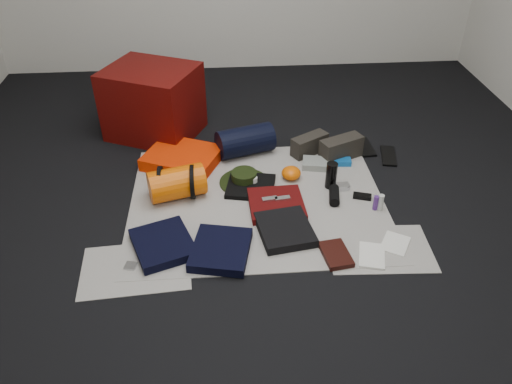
{
  "coord_description": "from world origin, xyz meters",
  "views": [
    {
      "loc": [
        -0.21,
        -2.53,
        1.91
      ],
      "look_at": [
        -0.01,
        -0.04,
        0.1
      ],
      "focal_mm": 35.0,
      "sensor_mm": 36.0,
      "label": 1
    }
  ],
  "objects": [
    {
      "name": "water_bottle",
      "position": [
        0.49,
        0.11,
        0.1
      ],
      "size": [
        0.07,
        0.07,
        0.18
      ],
      "primitive_type": "cylinder",
      "rotation": [
        0.0,
        0.0,
        -0.01
      ],
      "color": "black",
      "rests_on": "newspaper_mat"
    },
    {
      "name": "key_cluster",
      "position": [
        -0.73,
        -0.54,
        0.01
      ],
      "size": [
        0.07,
        0.07,
        0.01
      ],
      "primitive_type": "cube",
      "rotation": [
        0.0,
        0.0,
        -0.23
      ],
      "color": "silver",
      "rests_on": "newspaper_mat"
    },
    {
      "name": "sack_strap_left",
      "position": [
        -0.6,
        0.09,
        0.11
      ],
      "size": [
        0.02,
        0.22,
        0.22
      ],
      "primitive_type": "cylinder",
      "rotation": [
        0.0,
        1.57,
        0.0
      ],
      "color": "black",
      "rests_on": "newspaper_mat"
    },
    {
      "name": "sack_strap_right",
      "position": [
        -0.4,
        0.09,
        0.11
      ],
      "size": [
        0.03,
        0.22,
        0.22
      ],
      "primitive_type": "cylinder",
      "rotation": [
        0.0,
        1.57,
        0.0
      ],
      "color": "black",
      "rests_on": "newspaper_mat"
    },
    {
      "name": "newspaper_mat",
      "position": [
        0.0,
        0.0,
        0.0
      ],
      "size": [
        1.6,
        1.3,
        0.01
      ],
      "primitive_type": "cube",
      "color": "beige",
      "rests_on": "floor"
    },
    {
      "name": "black_tshirt",
      "position": [
        -0.03,
        0.14,
        0.02
      ],
      "size": [
        0.35,
        0.34,
        0.03
      ],
      "primitive_type": "cube",
      "rotation": [
        0.0,
        0.0,
        -0.2
      ],
      "color": "black",
      "rests_on": "newspaper_mat"
    },
    {
      "name": "tape_roll",
      "position": [
        -0.01,
        0.17,
        0.05
      ],
      "size": [
        0.05,
        0.05,
        0.03
      ],
      "primitive_type": "cylinder",
      "color": "white",
      "rests_on": "black_tshirt"
    },
    {
      "name": "map_printout",
      "position": [
        0.75,
        -0.47,
        0.01
      ],
      "size": [
        0.21,
        0.23,
        0.01
      ],
      "primitive_type": "cube",
      "rotation": [
        0.0,
        0.0,
        -0.54
      ],
      "color": "silver",
      "rests_on": "newspaper_mat"
    },
    {
      "name": "sleeping_pad",
      "position": [
        -0.49,
        0.48,
        0.05
      ],
      "size": [
        0.6,
        0.56,
        0.09
      ],
      "primitive_type": "cube",
      "rotation": [
        0.0,
        0.0,
        -0.42
      ],
      "color": "#EB2E02",
      "rests_on": "newspaper_mat"
    },
    {
      "name": "hiking_boot_right",
      "position": [
        0.64,
        0.47,
        0.08
      ],
      "size": [
        0.33,
        0.23,
        0.16
      ],
      "primitive_type": "cube",
      "rotation": [
        0.0,
        0.0,
        0.42
      ],
      "color": "#2C2922",
      "rests_on": "newspaper_mat"
    },
    {
      "name": "compact_camera",
      "position": [
        0.56,
        0.08,
        0.03
      ],
      "size": [
        0.1,
        0.07,
        0.04
      ],
      "primitive_type": "cube",
      "rotation": [
        0.0,
        0.0,
        0.1
      ],
      "color": "silver",
      "rests_on": "newspaper_mat"
    },
    {
      "name": "hiking_boot_left",
      "position": [
        0.42,
        0.55,
        0.08
      ],
      "size": [
        0.29,
        0.23,
        0.14
      ],
      "primitive_type": "cube",
      "rotation": [
        0.0,
        0.0,
        0.55
      ],
      "color": "#2C2922",
      "rests_on": "newspaper_mat"
    },
    {
      "name": "orange_stuff_sack",
      "position": [
        0.25,
        0.23,
        0.05
      ],
      "size": [
        0.16,
        0.16,
        0.09
      ],
      "primitive_type": "ellipsoid",
      "rotation": [
        0.0,
        0.0,
        0.31
      ],
      "color": "#DE5703",
      "rests_on": "newspaper_mat"
    },
    {
      "name": "toiletry_purple",
      "position": [
        0.72,
        -0.14,
        0.05
      ],
      "size": [
        0.04,
        0.04,
        0.1
      ],
      "primitive_type": "cylinder",
      "rotation": [
        0.0,
        0.0,
        -0.26
      ],
      "color": "#4A2373",
      "rests_on": "newspaper_mat"
    },
    {
      "name": "floor",
      "position": [
        0.0,
        0.0,
        -0.01
      ],
      "size": [
        4.5,
        4.5,
        0.02
      ],
      "primitive_type": "cube",
      "color": "black",
      "rests_on": "ground"
    },
    {
      "name": "boonie_crown",
      "position": [
        -0.07,
        0.21,
        0.05
      ],
      "size": [
        0.17,
        0.17,
        0.07
      ],
      "primitive_type": "cylinder",
      "color": "black",
      "rests_on": "boonie_brim"
    },
    {
      "name": "trousers_navy_b",
      "position": [
        -0.24,
        -0.47,
        0.03
      ],
      "size": [
        0.37,
        0.41,
        0.05
      ],
      "primitive_type": "cube",
      "rotation": [
        0.0,
        0.0,
        -0.21
      ],
      "color": "black",
      "rests_on": "newspaper_mat"
    },
    {
      "name": "red_cabinet",
      "position": [
        -0.71,
        0.95,
        0.26
      ],
      "size": [
        0.79,
        0.74,
        0.52
      ],
      "primitive_type": "cube",
      "rotation": [
        0.0,
        0.0,
        -0.43
      ],
      "color": "#530806",
      "rests_on": "floor"
    },
    {
      "name": "flip_flop_right",
      "position": [
        0.99,
        0.46,
        0.01
      ],
      "size": [
        0.15,
        0.28,
        0.01
      ],
      "primitive_type": "cube",
      "rotation": [
        0.0,
        0.0,
        -0.21
      ],
      "color": "black",
      "rests_on": "floor"
    },
    {
      "name": "energy_bar_a",
      "position": [
        0.07,
        -0.06,
        0.06
      ],
      "size": [
        0.1,
        0.05,
        0.01
      ],
      "primitive_type": "cube",
      "rotation": [
        0.0,
        0.0,
        0.14
      ],
      "color": "silver",
      "rests_on": "red_shirt"
    },
    {
      "name": "cyan_case",
      "position": [
        0.63,
        0.38,
        0.03
      ],
      "size": [
        0.13,
        0.09,
        0.04
      ],
      "primitive_type": "cube",
      "rotation": [
        0.0,
        0.0,
        -0.09
      ],
      "color": "#10569E",
      "rests_on": "newspaper_mat"
    },
    {
      "name": "newspaper_sheet_front_left",
      "position": [
        -0.7,
        -0.55,
        0.0
      ],
      "size": [
        0.61,
        0.44,
        0.0
      ],
      "primitive_type": "cube",
      "rotation": [
        0.0,
        0.0,
        0.07
      ],
      "color": "beige",
      "rests_on": "floor"
    },
    {
      "name": "first_aid_pouch",
      "position": [
        0.44,
        0.37,
        0.03
      ],
      "size": [
        0.21,
        0.17,
        0.05
      ],
      "primitive_type": "cube",
      "rotation": [
        0.0,
        0.0,
        -0.19
      ],
      "color": "gray",
      "rests_on": "newspaper_mat"
    },
    {
      "name": "flip_flop_left",
      "position": [
        0.85,
        0.61,
        0.01
      ],
      "size": [
        0.12,
        0.3,
        0.02
      ],
      "primitive_type": "cube",
      "rotation": [
        0.0,
        0.0,
        0.05
      ],
      "color": "black",
      "rests_on": "floor"
    },
    {
      "name": "red_shirt",
      "position": [
        0.11,
        -0.08,
        0.03
      ],
      "size": [
        0.35,
        0.35,
        0.04
      ],
      "primitive_type": "cube",
      "rotation": [
        0.0,
        0.0,
        0.04
      ],
      "color": "#490808",
      "rests_on": "newspaper_mat"
    },
    {
      "name": "boonie_brim",
      "position": [
        -0.07,
        0.21,
        0.01
      ],
      "size": [
        0.34,
        0.34,
        0.01
      ],
      "primitive_type": "cylinder",
      "rotation": [
        0.0,
        0.0,
        0.03
      ],
      "color": "black",
      "rests_on": "newspaper_mat"
    },
    {
      "name": "paperback_book",
      "position": [
        0.39,
        -0.55,
        0.02
      ],
      "size": [
        0.17,
        0.23,
        0.03
      ],
      "primitive_type": "cube",
      "rotation": [
        0.0,
        0.0,
        0.15
      ],
      "color": "black",
      "rests_on": "newspaper_mat"
    },
    {
      "name": "stuff_sack",
      "position": [
        -0.5,
        0.09,
        0.11
      ],
      "size": [
        0.39,
        0.29,
        0.2
      ],
      "primitive_type": "cylinder",
      "rotation": [
        0.0,
        1.57,
        0.28
      ],
      "color": "#DE5703",
      "rests_on": "newspaper_mat"
    },
    {
      "name": "sunglasses",
      "position": [
        0.67,
        -0.03,
        0.02
      ],
      "size": [
        0.12,
        0.08,
        0.03
      ],
      "primitive_type": "cube",
      "rotation": [
        0.0,
        0.0,
        -0.31
      ],
      "color": "black",
      "rests_on": "newspaper_mat"
    },
    {
      "name": "newspaper_sheet_front_right",
      "position": [
        0.65,
        -0.5,
        0.0
      ],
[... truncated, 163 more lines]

